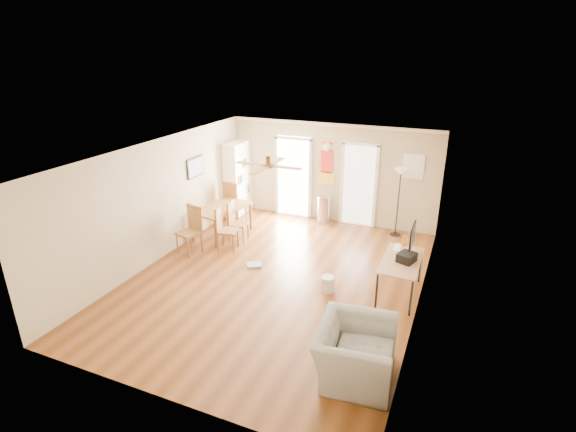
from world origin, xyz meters
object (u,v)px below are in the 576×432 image
at_px(bookshelf, 238,178).
at_px(dining_chair_right_b, 227,229).
at_px(wastebasket_a, 328,284).
at_px(dining_chair_right_a, 239,222).
at_px(printer, 407,257).
at_px(dining_chair_near, 188,231).
at_px(torchiere_lamp, 398,202).
at_px(dining_table, 222,221).
at_px(computer_desk, 400,277).
at_px(trash_can, 324,209).
at_px(armchair, 355,352).
at_px(dining_chair_far, 235,200).

bearing_deg(bookshelf, dining_chair_right_b, -59.92).
bearing_deg(wastebasket_a, dining_chair_right_a, 152.49).
distance_m(dining_chair_right_b, printer, 4.09).
height_order(bookshelf, dining_chair_near, bookshelf).
relative_size(dining_chair_near, printer, 3.35).
bearing_deg(torchiere_lamp, dining_chair_right_b, -145.83).
height_order(dining_table, computer_desk, computer_desk).
distance_m(computer_desk, wastebasket_a, 1.35).
bearing_deg(dining_chair_right_b, wastebasket_a, -120.72).
distance_m(dining_table, printer, 4.77).
distance_m(trash_can, torchiere_lamp, 1.96).
distance_m(bookshelf, dining_chair_right_b, 2.44).
xyz_separation_m(dining_table, computer_desk, (4.51, -1.16, 0.00)).
xyz_separation_m(computer_desk, wastebasket_a, (-1.27, -0.41, -0.21)).
distance_m(trash_can, armchair, 5.76).
bearing_deg(dining_chair_right_a, wastebasket_a, -125.22).
bearing_deg(wastebasket_a, printer, 15.63).
relative_size(dining_table, trash_can, 1.95).
bearing_deg(torchiere_lamp, bookshelf, -178.55).
relative_size(bookshelf, printer, 6.18).
height_order(trash_can, printer, printer).
bearing_deg(torchiere_lamp, computer_desk, -78.90).
bearing_deg(dining_chair_right_b, printer, -109.63).
bearing_deg(trash_can, printer, -48.75).
distance_m(torchiere_lamp, wastebasket_a, 3.35).
bearing_deg(printer, trash_can, 150.80).
relative_size(trash_can, wastebasket_a, 2.45).
bearing_deg(bookshelf, torchiere_lamp, 8.67).
distance_m(bookshelf, torchiere_lamp, 4.35).
distance_m(dining_chair_right_a, dining_chair_far, 1.37).
distance_m(dining_table, armchair, 5.61).
distance_m(bookshelf, trash_can, 2.53).
relative_size(dining_table, printer, 4.47).
bearing_deg(printer, dining_table, -174.87).
xyz_separation_m(trash_can, torchiere_lamp, (1.90, -0.07, 0.49)).
bearing_deg(torchiere_lamp, dining_chair_right_a, -152.24).
xyz_separation_m(dining_chair_near, trash_can, (2.22, 2.89, -0.17)).
bearing_deg(wastebasket_a, dining_chair_right_b, 161.88).
bearing_deg(dining_table, trash_can, 39.63).
relative_size(dining_chair_right_a, wastebasket_a, 3.19).
bearing_deg(armchair, wastebasket_a, 21.99).
distance_m(dining_chair_right_a, torchiere_lamp, 3.88).
height_order(dining_chair_near, armchair, dining_chair_near).
bearing_deg(dining_table, computer_desk, -14.36).
bearing_deg(dining_chair_far, dining_table, 106.45).
relative_size(dining_chair_right_b, dining_chair_near, 0.95).
bearing_deg(dining_chair_near, armchair, -13.49).
bearing_deg(computer_desk, dining_chair_right_a, 165.94).
xyz_separation_m(dining_chair_right_a, dining_chair_far, (-0.73, 1.16, 0.07)).
distance_m(dining_chair_right_a, dining_chair_near, 1.24).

